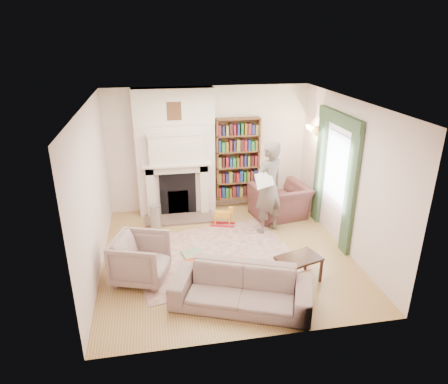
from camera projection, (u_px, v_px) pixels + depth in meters
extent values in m
plane|color=olive|center=(226.00, 254.00, 7.48)|extent=(4.50, 4.50, 0.00)
plane|color=white|center=(227.00, 103.00, 6.43)|extent=(4.50, 4.50, 0.00)
plane|color=white|center=(208.00, 149.00, 9.01)|extent=(4.50, 0.00, 4.50)
plane|color=white|center=(260.00, 248.00, 4.90)|extent=(4.50, 0.00, 4.50)
plane|color=white|center=(93.00, 193.00, 6.59)|extent=(0.00, 4.50, 4.50)
plane|color=white|center=(347.00, 176.00, 7.33)|extent=(0.00, 4.50, 4.50)
cube|color=white|center=(176.00, 153.00, 8.73)|extent=(1.70, 0.35, 2.80)
cube|color=silver|center=(177.00, 165.00, 8.53)|extent=(1.47, 0.24, 0.05)
cube|color=black|center=(178.00, 194.00, 8.88)|extent=(0.80, 0.06, 0.96)
cube|color=silver|center=(176.00, 149.00, 8.43)|extent=(1.15, 0.18, 0.62)
cube|color=brown|center=(237.00, 159.00, 9.08)|extent=(1.00, 0.24, 1.85)
cube|color=silver|center=(337.00, 167.00, 7.67)|extent=(0.02, 0.90, 1.30)
cube|color=#32492F|center=(351.00, 193.00, 7.12)|extent=(0.07, 0.32, 2.40)
cube|color=#32492F|center=(320.00, 168.00, 8.40)|extent=(0.07, 0.32, 2.40)
cube|color=#32492F|center=(340.00, 119.00, 7.31)|extent=(0.09, 1.70, 0.24)
cube|color=beige|center=(213.00, 254.00, 7.45)|extent=(3.23, 2.71, 0.01)
imported|color=#452526|center=(279.00, 201.00, 8.83)|extent=(1.31, 1.20, 0.75)
imported|color=#ABA08D|center=(141.00, 259.00, 6.58)|extent=(1.07, 1.06, 0.78)
imported|color=#9F9083|center=(241.00, 288.00, 5.97)|extent=(2.24, 1.52, 0.61)
imported|color=#62574F|center=(268.00, 188.00, 7.99)|extent=(0.83, 0.74, 1.92)
cube|color=white|center=(264.00, 180.00, 7.69)|extent=(0.44, 0.31, 0.29)
cylinder|color=#9EA1A5|center=(156.00, 217.00, 8.30)|extent=(0.30, 0.30, 0.55)
cube|color=gold|center=(193.00, 254.00, 7.41)|extent=(0.46, 0.46, 0.03)
cube|color=red|center=(193.00, 262.00, 7.13)|extent=(0.36, 0.30, 0.05)
cube|color=red|center=(242.00, 266.00, 7.04)|extent=(0.28, 0.30, 0.02)
cube|color=red|center=(238.00, 259.00, 7.26)|extent=(0.29, 0.25, 0.02)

